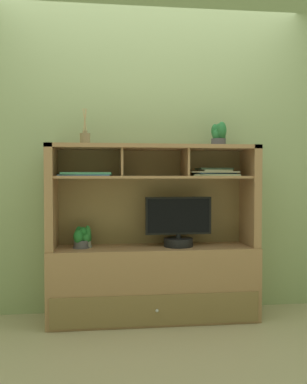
{
  "coord_description": "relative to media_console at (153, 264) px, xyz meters",
  "views": [
    {
      "loc": [
        -0.37,
        -3.15,
        1.11
      ],
      "look_at": [
        0.0,
        0.0,
        0.99
      ],
      "focal_mm": 38.37,
      "sensor_mm": 36.0,
      "label": 1
    }
  ],
  "objects": [
    {
      "name": "floor_plane",
      "position": [
        0.0,
        -0.01,
        -0.44
      ],
      "size": [
        6.0,
        6.0,
        0.02
      ],
      "primitive_type": "cube",
      "color": "tan",
      "rests_on": "ground"
    },
    {
      "name": "back_wall",
      "position": [
        0.0,
        0.22,
        0.97
      ],
      "size": [
        6.0,
        0.02,
        2.8
      ],
      "primitive_type": "cube",
      "color": "#8EA170",
      "rests_on": "ground"
    },
    {
      "name": "media_console",
      "position": [
        0.0,
        0.0,
        0.0
      ],
      "size": [
        1.6,
        0.43,
        1.35
      ],
      "color": "#966D4A",
      "rests_on": "ground"
    },
    {
      "name": "tv_monitor",
      "position": [
        0.19,
        -0.02,
        0.29
      ],
      "size": [
        0.52,
        0.23,
        0.39
      ],
      "color": "black",
      "rests_on": "media_console"
    },
    {
      "name": "potted_orchid",
      "position": [
        -0.56,
        -0.01,
        0.21
      ],
      "size": [
        0.13,
        0.14,
        0.16
      ],
      "color": "#4E4C54",
      "rests_on": "media_console"
    },
    {
      "name": "potted_fern",
      "position": [
        -0.52,
        0.02,
        0.21
      ],
      "size": [
        0.1,
        0.11,
        0.17
      ],
      "color": "gray",
      "rests_on": "media_console"
    },
    {
      "name": "magazine_stack_left",
      "position": [
        -0.51,
        -0.04,
        0.7
      ],
      "size": [
        0.4,
        0.26,
        0.03
      ],
      "color": "#325380",
      "rests_on": "media_console"
    },
    {
      "name": "magazine_stack_centre",
      "position": [
        0.49,
        0.02,
        0.71
      ],
      "size": [
        0.4,
        0.24,
        0.06
      ],
      "color": "beige",
      "rests_on": "media_console"
    },
    {
      "name": "diffuser_bottle",
      "position": [
        -0.52,
        -0.01,
        0.97
      ],
      "size": [
        0.08,
        0.08,
        0.27
      ],
      "color": "#85714F",
      "rests_on": "media_console"
    },
    {
      "name": "potted_succulent",
      "position": [
        0.53,
        0.02,
        1.01
      ],
      "size": [
        0.13,
        0.14,
        0.19
      ],
      "color": "#48454C",
      "rests_on": "media_console"
    }
  ]
}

